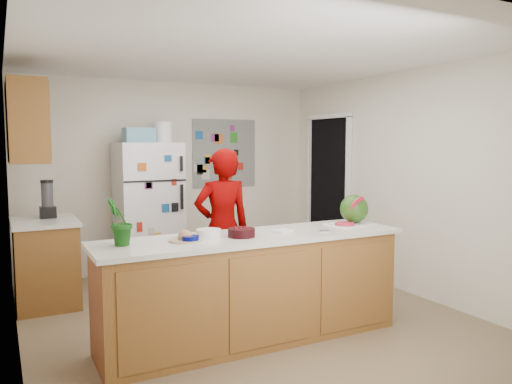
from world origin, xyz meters
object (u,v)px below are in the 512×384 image
refrigerator (148,211)px  person (222,228)px  cherry_bowl (241,233)px  watermelon (354,209)px

refrigerator → person: bearing=-74.7°
cherry_bowl → person: bearing=75.4°
refrigerator → cherry_bowl: bearing=-87.0°
cherry_bowl → watermelon: bearing=4.6°
person → watermelon: (0.99, -0.90, 0.25)m
refrigerator → person: refrigerator is taller
watermelon → cherry_bowl: bearing=-175.4°
refrigerator → person: 1.47m
refrigerator → cherry_bowl: refrigerator is taller
refrigerator → watermelon: bearing=-59.3°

